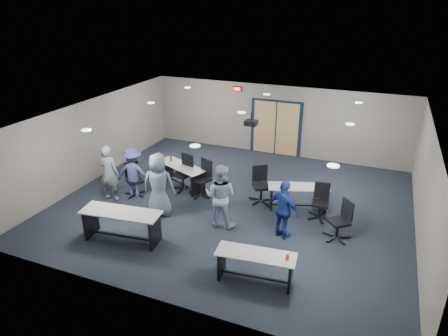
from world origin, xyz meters
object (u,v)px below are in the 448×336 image
at_px(person_navy, 284,210).
at_px(person_gray, 109,173).
at_px(table_back_right, 298,193).
at_px(chair_loose_left, 135,180).
at_px(chair_back_a, 183,173).
at_px(chair_back_d, 321,202).
at_px(table_front_right, 256,262).
at_px(chair_back_c, 262,185).
at_px(table_front_left, 122,221).
at_px(person_plaid, 159,185).
at_px(person_lightblue, 220,196).
at_px(table_back_left, 181,172).
at_px(chair_back_b, 201,178).
at_px(person_back, 133,173).
at_px(chair_loose_right, 339,220).

bearing_deg(person_navy, person_gray, 25.55).
bearing_deg(table_back_right, chair_loose_left, 173.63).
height_order(chair_back_a, chair_back_d, chair_back_a).
bearing_deg(table_front_right, chair_back_c, 99.44).
bearing_deg(table_front_left, table_back_right, 34.89).
relative_size(person_plaid, person_lightblue, 1.04).
bearing_deg(person_navy, chair_loose_left, 19.35).
xyz_separation_m(table_front_left, table_front_right, (3.60, -0.24, -0.08)).
bearing_deg(table_front_right, table_front_left, 170.13).
xyz_separation_m(table_back_left, chair_back_c, (2.72, -0.03, 0.04)).
bearing_deg(person_lightblue, chair_back_c, -112.46).
distance_m(table_front_left, chair_back_b, 3.12).
bearing_deg(chair_back_c, person_gray, 167.89).
height_order(chair_back_a, person_back, person_back).
distance_m(table_front_left, person_plaid, 1.57).
relative_size(table_back_right, chair_back_c, 1.67).
relative_size(chair_loose_right, person_back, 0.67).
distance_m(chair_loose_left, person_navy, 4.90).
distance_m(table_back_right, person_lightblue, 2.47).
xyz_separation_m(table_front_right, person_lightblue, (-1.60, 1.84, 0.40)).
relative_size(chair_back_c, person_gray, 0.63).
xyz_separation_m(chair_back_a, person_gray, (-1.72, -1.44, 0.30)).
bearing_deg(person_gray, person_lightblue, 171.71).
bearing_deg(table_back_left, table_front_left, -65.47).
distance_m(chair_loose_right, person_back, 6.14).
distance_m(chair_back_b, person_gray, 2.77).
distance_m(person_lightblue, person_back, 3.19).
height_order(table_front_left, chair_back_d, chair_back_d).
height_order(table_front_left, person_back, person_back).
distance_m(chair_back_a, chair_back_c, 2.57).
distance_m(table_back_left, person_navy, 4.18).
height_order(person_plaid, person_back, person_plaid).
distance_m(chair_loose_right, person_plaid, 4.88).
height_order(table_back_left, chair_loose_right, chair_loose_right).
distance_m(person_plaid, person_navy, 3.52).
bearing_deg(chair_back_d, person_gray, -174.37).
height_order(chair_back_c, person_plaid, person_plaid).
bearing_deg(chair_back_d, table_back_left, 169.47).
height_order(person_gray, person_lightblue, person_lightblue).
distance_m(table_front_right, chair_loose_right, 2.76).
distance_m(table_back_left, person_lightblue, 2.77).
distance_m(chair_back_b, person_back, 2.06).
xyz_separation_m(chair_back_a, chair_loose_left, (-1.19, -0.92, -0.05)).
bearing_deg(person_back, chair_back_c, -178.15).
xyz_separation_m(chair_back_d, person_gray, (-6.10, -1.23, 0.36)).
bearing_deg(person_lightblue, chair_loose_left, -14.96).
height_order(table_front_right, person_navy, person_navy).
distance_m(chair_back_a, person_navy, 3.97).
xyz_separation_m(table_back_left, chair_back_d, (4.53, -0.37, -0.01)).
bearing_deg(table_front_left, chair_loose_left, 109.83).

